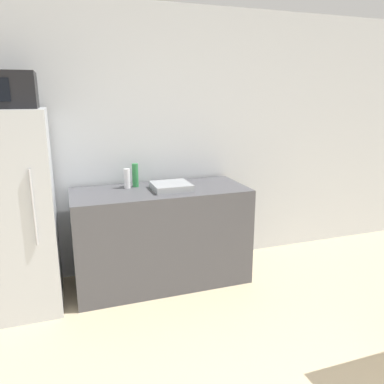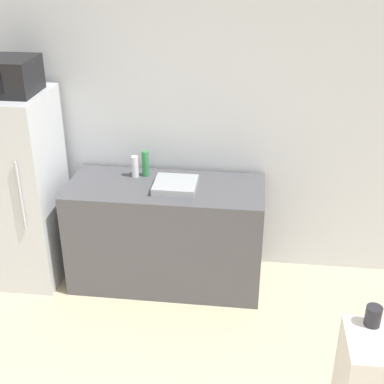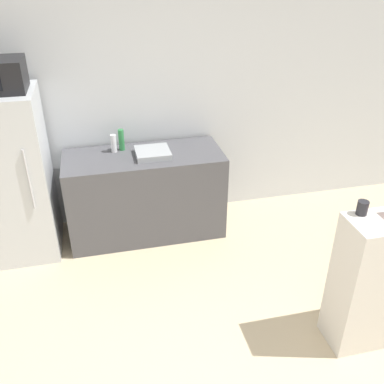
{
  "view_description": "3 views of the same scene",
  "coord_description": "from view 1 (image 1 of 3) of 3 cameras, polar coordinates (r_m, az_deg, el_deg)",
  "views": [
    {
      "loc": [
        -0.98,
        -0.55,
        1.76
      ],
      "look_at": [
        -0.12,
        1.95,
        1.08
      ],
      "focal_mm": 35.0,
      "sensor_mm": 36.0,
      "label": 1
    },
    {
      "loc": [
        0.53,
        -1.15,
        2.83
      ],
      "look_at": [
        0.12,
        2.18,
        1.14
      ],
      "focal_mm": 50.0,
      "sensor_mm": 36.0,
      "label": 2
    },
    {
      "loc": [
        -0.58,
        -1.25,
        2.72
      ],
      "look_at": [
        0.14,
        1.83,
        0.93
      ],
      "focal_mm": 40.0,
      "sensor_mm": 36.0,
      "label": 3
    }
  ],
  "objects": [
    {
      "name": "wall_back",
      "position": [
        3.82,
        -4.06,
        7.54
      ],
      "size": [
        8.0,
        0.06,
        2.6
      ],
      "primitive_type": "cube",
      "color": "silver",
      "rests_on": "ground_plane"
    },
    {
      "name": "refrigerator",
      "position": [
        3.38,
        -25.34,
        -2.88
      ],
      "size": [
        0.61,
        0.7,
        1.66
      ],
      "color": "silver",
      "rests_on": "ground_plane"
    },
    {
      "name": "microwave",
      "position": [
        3.25,
        -27.24,
        13.66
      ],
      "size": [
        0.51,
        0.41,
        0.27
      ],
      "color": "black",
      "rests_on": "refrigerator"
    },
    {
      "name": "counter",
      "position": [
        3.6,
        -4.69,
        -6.71
      ],
      "size": [
        1.62,
        0.67,
        0.92
      ],
      "primitive_type": "cube",
      "color": "#4C4C51",
      "rests_on": "ground_plane"
    },
    {
      "name": "sink_basin",
      "position": [
        3.44,
        -3.21,
        0.87
      ],
      "size": [
        0.34,
        0.33,
        0.06
      ],
      "primitive_type": "cube",
      "color": "#9EA3A8",
      "rests_on": "counter"
    },
    {
      "name": "bottle_tall",
      "position": [
        3.57,
        -8.64,
        2.54
      ],
      "size": [
        0.06,
        0.06,
        0.22
      ],
      "primitive_type": "cylinder",
      "color": "#2D7F42",
      "rests_on": "counter"
    },
    {
      "name": "bottle_short",
      "position": [
        3.53,
        -9.87,
        2.04
      ],
      "size": [
        0.06,
        0.06,
        0.18
      ],
      "primitive_type": "cylinder",
      "color": "silver",
      "rests_on": "counter"
    }
  ]
}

